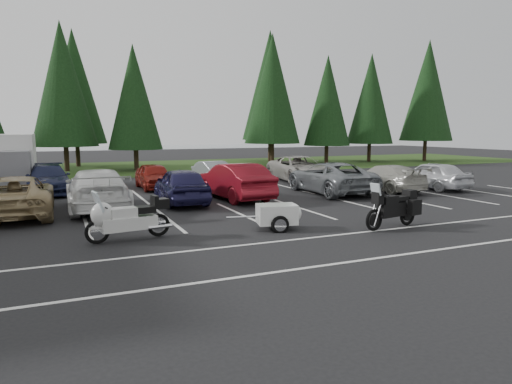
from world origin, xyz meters
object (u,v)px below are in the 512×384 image
object	(u,v)px
car_near_3	(97,189)
car_far_3	(215,173)
car_far_2	(154,176)
touring_motorcycle	(129,214)
car_near_2	(16,196)
car_near_8	(431,175)
car_far_1	(48,179)
adventure_motorcycle	(392,205)
car_near_4	(181,185)
car_near_6	(330,178)
cargo_trailer	(277,217)
car_near_5	(234,181)
car_near_7	(385,178)
box_truck	(9,162)
car_far_4	(299,169)

from	to	relation	value
car_near_3	car_far_3	distance (m)	9.16
car_near_3	car_far_3	size ratio (longest dim) A/B	1.38
car_far_2	touring_motorcycle	distance (m)	11.72
car_near_2	car_far_3	xyz separation A→B (m)	(9.72, 6.30, -0.08)
car_near_2	car_near_8	bearing A→B (deg)	179.99
car_far_1	adventure_motorcycle	world-z (taller)	adventure_motorcycle
car_near_4	car_near_6	xyz separation A→B (m)	(7.60, 0.14, 0.00)
cargo_trailer	car_near_4	bearing A→B (deg)	115.81
car_near_5	car_near_8	world-z (taller)	car_near_5
car_near_5	car_near_7	size ratio (longest dim) A/B	1.06
box_truck	touring_motorcycle	xyz separation A→B (m)	(4.09, -14.13, -0.71)
car_near_5	car_near_6	bearing A→B (deg)	173.98
car_near_5	car_far_2	distance (m)	5.82
car_far_1	car_near_7	bearing A→B (deg)	-23.67
car_near_4	car_near_7	size ratio (longest dim) A/B	0.96
car_near_2	car_far_1	xyz separation A→B (m)	(0.98, 6.25, -0.03)
box_truck	car_far_2	bearing A→B (deg)	-21.64
car_near_8	box_truck	bearing A→B (deg)	-27.76
car_near_3	car_far_2	size ratio (longest dim) A/B	1.40
adventure_motorcycle	car_near_4	bearing A→B (deg)	113.04
car_near_7	touring_motorcycle	size ratio (longest dim) A/B	1.75
car_near_7	touring_motorcycle	xyz separation A→B (m)	(-13.73, -5.67, 0.06)
car_near_2	adventure_motorcycle	bearing A→B (deg)	147.55
car_near_2	car_near_3	distance (m)	2.84
car_far_4	adventure_motorcycle	distance (m)	13.59
car_far_1	car_far_4	distance (m)	14.04
box_truck	car_near_7	distance (m)	19.74
car_near_7	car_far_4	distance (m)	5.97
car_near_2	car_near_5	bearing A→B (deg)	-175.12
car_near_8	car_near_2	bearing A→B (deg)	-4.85
car_near_8	adventure_motorcycle	distance (m)	11.16
car_near_2	car_far_2	bearing A→B (deg)	-136.02
car_near_7	car_near_8	distance (m)	2.85
car_near_5	car_far_3	distance (m)	5.64
box_truck	touring_motorcycle	size ratio (longest dim) A/B	2.09
adventure_motorcycle	car_far_3	bearing A→B (deg)	86.47
car_near_3	touring_motorcycle	world-z (taller)	car_near_3
box_truck	car_far_2	size ratio (longest dim) A/B	1.40
car_far_2	adventure_motorcycle	xyz separation A→B (m)	(4.98, -13.04, 0.08)
box_truck	car_near_8	size ratio (longest dim) A/B	1.30
car_near_3	adventure_motorcycle	distance (m)	11.12
car_near_6	car_near_5	bearing A→B (deg)	1.35
car_near_6	car_near_7	bearing A→B (deg)	174.53
car_far_1	adventure_motorcycle	size ratio (longest dim) A/B	1.95
car_near_3	car_near_5	xyz separation A→B (m)	(5.95, 0.48, 0.01)
car_near_4	adventure_motorcycle	distance (m)	9.08
car_near_3	car_far_4	distance (m)	13.44
car_near_2	car_far_3	bearing A→B (deg)	-146.99
car_far_1	car_near_6	bearing A→B (deg)	-26.53
car_near_3	cargo_trailer	xyz separation A→B (m)	(4.87, -6.09, -0.40)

